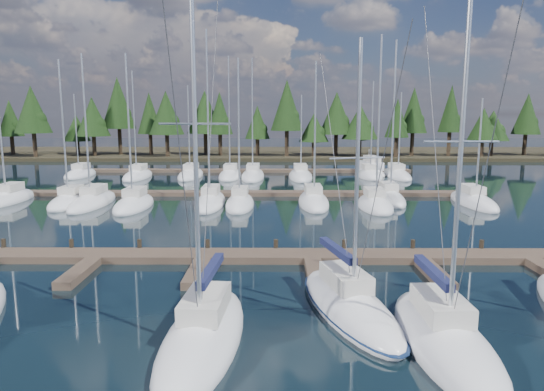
{
  "coord_description": "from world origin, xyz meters",
  "views": [
    {
      "loc": [
        3.96,
        -8.44,
        8.12
      ],
      "look_at": [
        3.75,
        22.0,
        3.0
      ],
      "focal_mm": 32.0,
      "sensor_mm": 36.0,
      "label": 1
    }
  ],
  "objects_px": {
    "front_sailboat_3": "(203,335)",
    "front_sailboat_4": "(349,305)",
    "main_dock": "(204,259)",
    "front_sailboat_5": "(443,338)",
    "motor_yacht_right": "(371,171)"
  },
  "relations": [
    {
      "from": "front_sailboat_3",
      "to": "front_sailboat_4",
      "type": "xyz_separation_m",
      "value": [
        5.63,
        2.85,
        -0.02
      ]
    },
    {
      "from": "main_dock",
      "to": "front_sailboat_4",
      "type": "height_order",
      "value": "front_sailboat_4"
    },
    {
      "from": "front_sailboat_5",
      "to": "motor_yacht_right",
      "type": "xyz_separation_m",
      "value": [
        7.17,
        50.26,
        0.18
      ]
    },
    {
      "from": "front_sailboat_3",
      "to": "motor_yacht_right",
      "type": "distance_m",
      "value": 52.54
    },
    {
      "from": "front_sailboat_5",
      "to": "motor_yacht_right",
      "type": "distance_m",
      "value": 50.77
    },
    {
      "from": "motor_yacht_right",
      "to": "main_dock",
      "type": "bearing_deg",
      "value": -112.84
    },
    {
      "from": "front_sailboat_5",
      "to": "motor_yacht_right",
      "type": "relative_size",
      "value": 1.53
    },
    {
      "from": "motor_yacht_right",
      "to": "front_sailboat_4",
      "type": "bearing_deg",
      "value": -102.04
    },
    {
      "from": "front_sailboat_3",
      "to": "main_dock",
      "type": "bearing_deg",
      "value": 98.29
    },
    {
      "from": "main_dock",
      "to": "motor_yacht_right",
      "type": "distance_m",
      "value": 44.05
    },
    {
      "from": "main_dock",
      "to": "front_sailboat_5",
      "type": "distance_m",
      "value": 13.86
    },
    {
      "from": "main_dock",
      "to": "front_sailboat_3",
      "type": "bearing_deg",
      "value": -81.71
    },
    {
      "from": "front_sailboat_4",
      "to": "front_sailboat_5",
      "type": "height_order",
      "value": "front_sailboat_5"
    },
    {
      "from": "front_sailboat_5",
      "to": "front_sailboat_4",
      "type": "bearing_deg",
      "value": 134.44
    },
    {
      "from": "front_sailboat_3",
      "to": "front_sailboat_5",
      "type": "distance_m",
      "value": 8.55
    }
  ]
}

